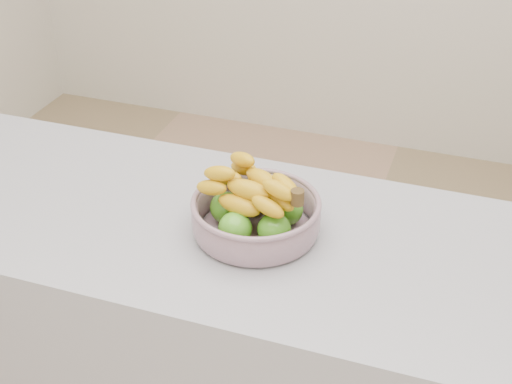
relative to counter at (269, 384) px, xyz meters
The scene contains 2 objects.
counter is the anchor object (origin of this frame).
fruit_bowl 0.50m from the counter, behind, with size 0.27×0.27×0.14m.
Camera 1 is at (0.37, -1.31, 1.78)m, focal length 50.00 mm.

